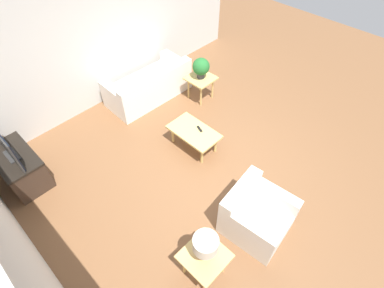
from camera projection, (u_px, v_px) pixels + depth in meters
name	position (u px, v px, depth m)	size (l,w,h in m)	color
ground_plane	(213.00, 165.00, 5.48)	(14.00, 14.00, 0.00)	brown
wall_back	(18.00, 252.00, 3.00)	(7.20, 0.12, 2.70)	silver
wall_right	(101.00, 39.00, 5.93)	(0.12, 7.20, 2.70)	silver
sofa	(149.00, 86.00, 6.62)	(0.91, 1.89, 0.75)	white
armchair	(255.00, 215.00, 4.45)	(0.96, 0.94, 0.78)	silver
coffee_table	(194.00, 133.00, 5.54)	(0.96, 0.56, 0.41)	tan
side_table_plant	(201.00, 81.00, 6.49)	(0.56, 0.56, 0.53)	tan
side_table_lamp	(204.00, 258.00, 3.86)	(0.56, 0.56, 0.53)	tan
tv_stand_chest	(20.00, 167.00, 5.04)	(1.03, 0.58, 0.62)	#38281E
television	(3.00, 143.00, 4.60)	(1.00, 0.16, 0.60)	#2D2D2D
potted_plant	(201.00, 67.00, 6.24)	(0.36, 0.36, 0.45)	#333338
table_lamp	(205.00, 245.00, 3.56)	(0.32, 0.32, 0.46)	red
remote_control	(200.00, 129.00, 5.52)	(0.16, 0.09, 0.02)	black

